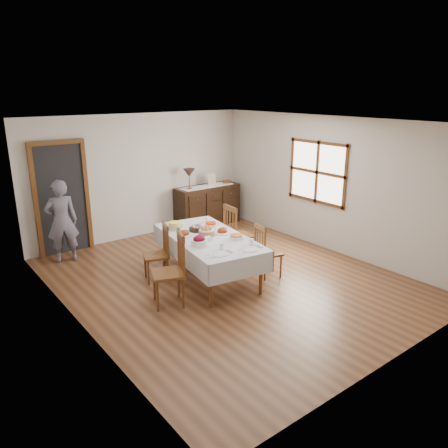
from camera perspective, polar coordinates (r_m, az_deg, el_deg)
ground at (r=7.43m, az=0.47°, el=-7.19°), size 6.00×6.00×0.00m
room_shell at (r=7.16m, az=-2.50°, el=5.68°), size 5.02×6.02×2.65m
dining_table at (r=7.22m, az=-2.05°, el=-2.30°), size 1.43×2.33×0.75m
chair_left_near at (r=6.45m, az=-6.85°, el=-5.86°), size 0.60×0.60×1.10m
chair_left_far at (r=7.33m, az=-8.53°, el=-3.64°), size 0.51×0.51×0.96m
chair_right_near at (r=7.40m, az=5.53°, el=-3.46°), size 0.46×0.46×0.93m
chair_right_far at (r=8.01m, az=1.66°, el=-1.18°), size 0.49×0.49×1.08m
sideboard at (r=10.20m, az=-2.17°, el=2.45°), size 1.55×0.56×0.93m
person at (r=8.44m, az=-20.45°, el=0.67°), size 0.57×0.42×1.65m
bread_basket at (r=7.21m, az=-2.30°, el=-0.97°), size 0.27×0.27×0.17m
egg_basket at (r=7.48m, az=-3.55°, el=-0.58°), size 0.27×0.27×0.11m
ham_platter_a at (r=7.25m, az=-5.23°, el=-1.27°), size 0.27×0.27×0.11m
ham_platter_b at (r=7.36m, az=-0.18°, el=-0.94°), size 0.32×0.32×0.11m
beet_bowl at (r=6.77m, az=-3.24°, el=-2.26°), size 0.26×0.26×0.17m
carrot_bowl at (r=7.63m, az=-1.73°, el=-0.15°), size 0.21×0.21×0.09m
pineapple_bowl at (r=7.56m, az=-6.46°, el=-0.26°), size 0.22×0.22×0.13m
casserole_dish at (r=7.07m, az=1.63°, el=-1.69°), size 0.23×0.23×0.07m
butter_dish at (r=6.96m, az=-2.22°, el=-2.00°), size 0.15×0.11×0.07m
setting_left at (r=6.48m, az=-0.52°, el=-3.60°), size 0.44×0.31×0.10m
setting_right at (r=6.68m, az=3.47°, el=-2.98°), size 0.44×0.31×0.10m
glass_far_a at (r=7.68m, az=-5.51°, el=-0.10°), size 0.07×0.07×0.09m
glass_far_b at (r=7.94m, az=-2.24°, el=0.58°), size 0.06×0.06×0.10m
runner at (r=10.04m, az=-2.24°, el=4.96°), size 1.30×0.35×0.01m
table_lamp at (r=9.71m, az=-4.58°, el=6.60°), size 0.26×0.26×0.46m
picture_frame at (r=10.10m, az=-1.62°, el=5.82°), size 0.22×0.08×0.28m
deco_bowl at (r=10.38m, az=0.34°, el=5.52°), size 0.20×0.20×0.06m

